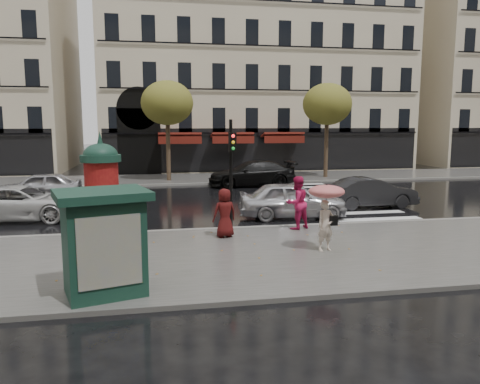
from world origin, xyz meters
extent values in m
plane|color=black|center=(0.00, 0.00, 0.00)|extent=(160.00, 160.00, 0.00)
cube|color=#474744|center=(0.00, -0.50, 0.06)|extent=(90.00, 7.00, 0.12)
cube|color=#474744|center=(0.00, 19.00, 0.06)|extent=(90.00, 6.00, 0.12)
cube|color=slate|center=(0.00, 3.00, 0.07)|extent=(90.00, 0.25, 0.14)
cube|color=slate|center=(0.00, 16.00, 0.07)|extent=(90.00, 0.25, 0.14)
cube|color=silver|center=(6.00, 9.60, 0.01)|extent=(3.60, 11.75, 0.01)
cube|color=#B7A88C|center=(6.00, 30.00, 10.00)|extent=(26.00, 14.00, 20.00)
cylinder|color=#38281C|center=(-2.00, 18.00, 2.60)|extent=(0.28, 0.28, 5.20)
ellipsoid|color=#536520|center=(-2.00, 18.00, 5.20)|extent=(3.40, 3.40, 2.89)
cylinder|color=#38281C|center=(9.00, 18.00, 2.60)|extent=(0.28, 0.28, 5.20)
ellipsoid|color=#536520|center=(9.00, 18.00, 5.20)|extent=(3.40, 3.40, 2.89)
imported|color=beige|center=(1.96, -0.55, 0.88)|extent=(0.63, 0.49, 1.52)
cylinder|color=black|center=(1.96, -0.55, 1.39)|extent=(0.02, 0.02, 0.96)
ellipsoid|color=#CE2661|center=(1.96, -0.55, 1.89)|extent=(1.05, 1.05, 0.37)
cone|color=black|center=(1.96, -0.55, 2.10)|extent=(0.04, 0.04, 0.08)
cube|color=black|center=(2.18, -0.61, 1.03)|extent=(0.22, 0.10, 0.28)
imported|color=#B9164A|center=(2.00, 2.40, 1.07)|extent=(1.13, 1.03, 1.89)
imported|color=#430D0D|center=(-0.71, 1.67, 0.93)|extent=(0.90, 0.70, 1.62)
cylinder|color=#143428|center=(-4.66, 2.40, 0.26)|extent=(1.26, 1.26, 0.27)
cylinder|color=maroon|center=(-4.66, 2.40, 1.52)|extent=(1.08, 1.08, 2.26)
cylinder|color=#143428|center=(-4.66, 2.40, 2.74)|extent=(1.30, 1.30, 0.23)
ellipsoid|color=#143428|center=(-4.66, 2.40, 2.83)|extent=(1.12, 1.12, 0.78)
cone|color=#143428|center=(-4.66, 2.40, 3.41)|extent=(0.18, 0.18, 0.41)
cylinder|color=black|center=(-0.31, 2.80, 2.06)|extent=(0.12, 0.12, 3.87)
cube|color=black|center=(-0.28, 2.59, 3.22)|extent=(0.26, 0.20, 0.68)
cube|color=#143428|center=(-4.09, -3.00, 1.18)|extent=(1.91, 1.70, 2.11)
cube|color=#143428|center=(-4.09, -3.00, 2.33)|extent=(2.28, 2.08, 0.18)
imported|color=silver|center=(2.59, 4.88, 0.75)|extent=(4.59, 2.25, 1.51)
imported|color=black|center=(6.89, 6.61, 0.69)|extent=(4.27, 1.64, 1.39)
imported|color=silver|center=(-8.25, 6.44, 0.70)|extent=(5.16, 2.65, 1.39)
imported|color=black|center=(3.02, 14.95, 0.78)|extent=(5.47, 2.35, 1.57)
imported|color=#A9A8AD|center=(-8.72, 11.59, 0.71)|extent=(4.23, 1.80, 1.43)
camera|label=1|loc=(-2.96, -13.32, 3.84)|focal=35.00mm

